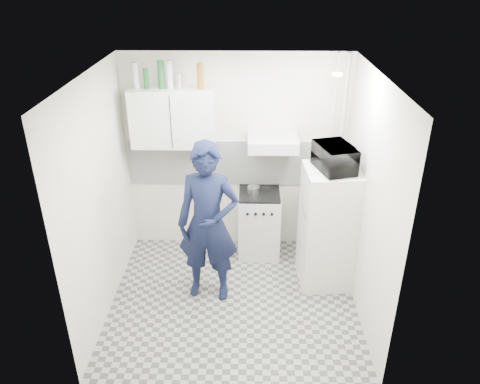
{
  "coord_description": "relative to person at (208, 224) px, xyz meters",
  "views": [
    {
      "loc": [
        0.15,
        -4.31,
        3.58
      ],
      "look_at": [
        0.07,
        0.3,
        1.25
      ],
      "focal_mm": 35.0,
      "sensor_mm": 36.0,
      "label": 1
    }
  ],
  "objects": [
    {
      "name": "ceiling_spot_fixture",
      "position": [
        1.28,
        0.08,
        1.63
      ],
      "size": [
        0.1,
        0.1,
        0.02
      ],
      "primitive_type": "cylinder",
      "color": "white",
      "rests_on": "ceiling"
    },
    {
      "name": "bottle_d",
      "position": [
        -0.48,
        0.95,
        1.42
      ],
      "size": [
        0.07,
        0.07,
        0.32
      ],
      "primitive_type": "cylinder",
      "color": "#B2B7BC",
      "rests_on": "upper_cabinet"
    },
    {
      "name": "microwave",
      "position": [
        1.38,
        0.29,
        0.68
      ],
      "size": [
        0.59,
        0.48,
        0.29
      ],
      "primitive_type": "imported",
      "rotation": [
        0.0,
        0.0,
        1.85
      ],
      "color": "black",
      "rests_on": "fridge"
    },
    {
      "name": "backsplash",
      "position": [
        0.28,
        1.11,
        0.26
      ],
      "size": [
        2.74,
        0.03,
        0.6
      ],
      "primitive_type": "cube",
      "color": "white",
      "rests_on": "wall_back"
    },
    {
      "name": "stove",
      "position": [
        0.58,
        0.88,
        -0.51
      ],
      "size": [
        0.54,
        0.54,
        0.86
      ],
      "primitive_type": "cube",
      "color": "#B7B6B2",
      "rests_on": "floor"
    },
    {
      "name": "upper_cabinet",
      "position": [
        -0.47,
        0.95,
        0.91
      ],
      "size": [
        1.0,
        0.35,
        0.7
      ],
      "primitive_type": "cube",
      "color": "silver",
      "rests_on": "wall_back"
    },
    {
      "name": "saucepan",
      "position": [
        0.51,
        0.87,
        -0.01
      ],
      "size": [
        0.15,
        0.15,
        0.09
      ],
      "primitive_type": "cylinder",
      "color": "silver",
      "rests_on": "stove_top"
    },
    {
      "name": "wall_right",
      "position": [
        1.68,
        -0.12,
        0.36
      ],
      "size": [
        0.0,
        2.6,
        2.6
      ],
      "primitive_type": "plane",
      "rotation": [
        1.57,
        0.0,
        -1.57
      ],
      "color": "beige",
      "rests_on": "floor"
    },
    {
      "name": "range_hood",
      "position": [
        0.73,
        0.88,
        0.63
      ],
      "size": [
        0.6,
        0.5,
        0.14
      ],
      "primitive_type": "cube",
      "color": "#B7B6B2",
      "rests_on": "wall_back"
    },
    {
      "name": "floor",
      "position": [
        0.28,
        -0.12,
        -0.94
      ],
      "size": [
        2.8,
        2.8,
        0.0
      ],
      "primitive_type": "plane",
      "color": "gray",
      "rests_on": "ground"
    },
    {
      "name": "pipe_b",
      "position": [
        1.46,
        1.05,
        0.36
      ],
      "size": [
        0.04,
        0.04,
        2.6
      ],
      "primitive_type": "cylinder",
      "color": "#B7B6B2",
      "rests_on": "floor"
    },
    {
      "name": "bottle_a",
      "position": [
        -0.87,
        0.95,
        1.4
      ],
      "size": [
        0.07,
        0.07,
        0.3
      ],
      "primitive_type": "cylinder",
      "color": "#B2B7BC",
      "rests_on": "upper_cabinet"
    },
    {
      "name": "bottle_c",
      "position": [
        -0.57,
        0.95,
        1.42
      ],
      "size": [
        0.08,
        0.08,
        0.32
      ],
      "primitive_type": "cylinder",
      "color": "#144C1E",
      "rests_on": "upper_cabinet"
    },
    {
      "name": "bottle_e",
      "position": [
        -0.12,
        0.95,
        1.4
      ],
      "size": [
        0.07,
        0.07,
        0.3
      ],
      "primitive_type": "cylinder",
      "color": "brown",
      "rests_on": "upper_cabinet"
    },
    {
      "name": "bottle_b",
      "position": [
        -0.75,
        0.95,
        1.37
      ],
      "size": [
        0.06,
        0.06,
        0.23
      ],
      "primitive_type": "cylinder",
      "color": "#144C1E",
      "rests_on": "upper_cabinet"
    },
    {
      "name": "stove_top",
      "position": [
        0.58,
        0.88,
        -0.07
      ],
      "size": [
        0.52,
        0.52,
        0.03
      ],
      "primitive_type": "cube",
      "color": "black",
      "rests_on": "stove"
    },
    {
      "name": "ceiling",
      "position": [
        0.28,
        -0.12,
        1.66
      ],
      "size": [
        2.8,
        2.8,
        0.0
      ],
      "primitive_type": "plane",
      "color": "white",
      "rests_on": "wall_back"
    },
    {
      "name": "fridge",
      "position": [
        1.38,
        0.29,
        -0.21
      ],
      "size": [
        0.65,
        0.65,
        1.48
      ],
      "primitive_type": "cube",
      "rotation": [
        0.0,
        0.0,
        0.06
      ],
      "color": "silver",
      "rests_on": "floor"
    },
    {
      "name": "wall_back",
      "position": [
        0.28,
        1.13,
        0.36
      ],
      "size": [
        2.8,
        0.0,
        2.8
      ],
      "primitive_type": "plane",
      "rotation": [
        1.57,
        0.0,
        0.0
      ],
      "color": "beige",
      "rests_on": "floor"
    },
    {
      "name": "pipe_a",
      "position": [
        1.58,
        1.05,
        0.36
      ],
      "size": [
        0.05,
        0.05,
        2.6
      ],
      "primitive_type": "cylinder",
      "color": "#B7B6B2",
      "rests_on": "floor"
    },
    {
      "name": "canister_a",
      "position": [
        -0.37,
        0.95,
        1.34
      ],
      "size": [
        0.07,
        0.07,
        0.18
      ],
      "primitive_type": "cylinder",
      "color": "silver",
      "rests_on": "upper_cabinet"
    },
    {
      "name": "person",
      "position": [
        0.0,
        0.0,
        0.0
      ],
      "size": [
        0.74,
        0.53,
        1.89
      ],
      "primitive_type": "imported",
      "rotation": [
        0.0,
        0.0,
        -0.12
      ],
      "color": "black",
      "rests_on": "floor"
    },
    {
      "name": "wall_left",
      "position": [
        -1.12,
        -0.12,
        0.36
      ],
      "size": [
        0.0,
        2.6,
        2.6
      ],
      "primitive_type": "plane",
      "rotation": [
        1.57,
        0.0,
        1.57
      ],
      "color": "beige",
      "rests_on": "floor"
    }
  ]
}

